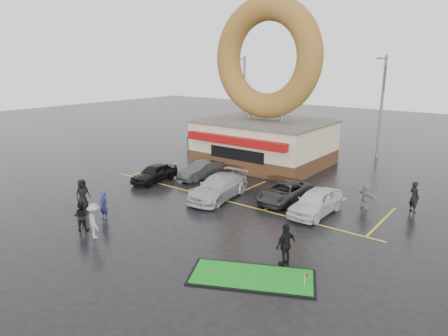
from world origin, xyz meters
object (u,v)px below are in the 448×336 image
Objects in this scene: donut_shop at (265,111)px; car_silver at (219,187)px; car_grey at (284,192)px; dumpster at (198,144)px; streetlight_mid at (381,105)px; person_cameraman at (286,244)px; car_black at (154,173)px; putting_green at (252,277)px; car_dgrey at (201,170)px; streetlight_left at (244,97)px; person_blue at (104,205)px; car_white at (316,202)px.

car_silver is at bearing -74.70° from donut_shop.
dumpster is (-13.80, 7.68, 0.05)m from car_grey.
streetlight_mid is 4.83× the size of person_cameraman.
person_cameraman reaches higher than car_black.
car_black is 14.66m from putting_green.
car_dgrey is 0.90× the size of car_grey.
streetlight_mid is 2.08× the size of car_grey.
streetlight_left reaches higher than dumpster.
person_blue is 17.96m from dumpster.
car_silver is 1.19× the size of car_white.
car_grey is (3.57, 2.07, -0.14)m from car_silver.
streetlight_left is at bearing -127.66° from person_cameraman.
car_dgrey is 9.37m from person_blue.
car_silver is at bearing -109.79° from person_cameraman.
streetlight_left is 1.00× the size of streetlight_mid.
streetlight_mid is 17.32m from car_dgrey.
person_blue reaches higher than car_grey.
car_silver reaches higher than putting_green.
dumpster is at bearing 177.91° from donut_shop.
person_cameraman is 2.04m from putting_green.
person_blue is at bearing -119.85° from car_silver.
car_dgrey is 7.38m from car_grey.
donut_shop is at bearing -44.78° from streetlight_left.
streetlight_mid is 1.65× the size of putting_green.
car_black is 0.70× the size of putting_green.
car_dgrey is at bearing -110.61° from person_cameraman.
dumpster reaches higher than car_grey.
putting_green is at bearing -59.21° from donut_shop.
car_silver is 3.16× the size of person_blue.
streetlight_mid is 25.38m from person_blue.
car_black is 7.29m from person_blue.
streetlight_mid reaches higher than car_dgrey.
car_dgrey is (-8.19, -14.69, -4.14)m from streetlight_mid.
person_blue is (3.10, -6.59, 0.15)m from car_black.
car_silver is 1.18× the size of car_grey.
car_black is at bearing -172.15° from car_white.
dumpster is (-6.45, 7.02, 0.01)m from car_dgrey.
person_cameraman is at bearing -59.20° from car_grey.
car_dgrey is 2.10× the size of person_cameraman.
streetlight_left reaches higher than car_silver.
car_white is at bearing 4.64° from car_silver.
putting_green is at bearing -67.14° from car_grey.
streetlight_mid is (14.00, 1.00, 0.00)m from streetlight_left.
donut_shop reaches higher than putting_green.
streetlight_left is 22.18m from car_white.
car_grey is at bearing 163.46° from car_white.
streetlight_mid is at bearing 65.76° from car_dgrey.
person_cameraman reaches higher than car_grey.
car_silver is (5.90, 0.00, 0.09)m from car_black.
car_silver reaches higher than car_black.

